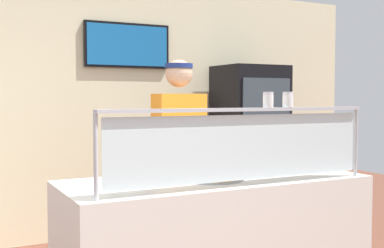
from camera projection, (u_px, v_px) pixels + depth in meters
shop_rear_unit at (105, 108)px, 5.29m from camera, size 6.37×0.13×2.70m
sneeze_guard at (244, 137)px, 2.91m from camera, size 1.80×0.06×0.46m
pizza_tray at (211, 177)px, 3.17m from camera, size 0.42×0.42×0.04m
pizza_server at (212, 174)px, 3.15m from camera, size 0.09×0.28×0.01m
parmesan_shaker at (268, 101)px, 2.97m from camera, size 0.06×0.06×0.09m
pepper_flake_shaker at (288, 101)px, 3.04m from camera, size 0.07×0.07×0.10m
worker_figure at (180, 158)px, 3.84m from camera, size 0.41×0.50×1.76m
drink_fridge at (250, 147)px, 5.62m from camera, size 0.71×0.64×1.83m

